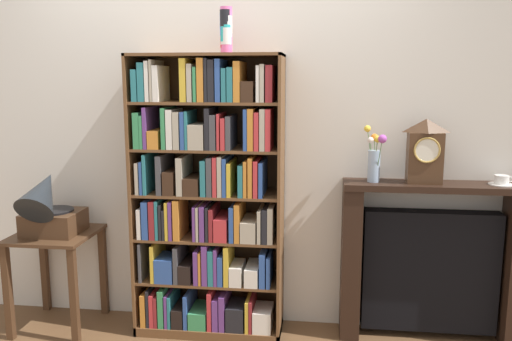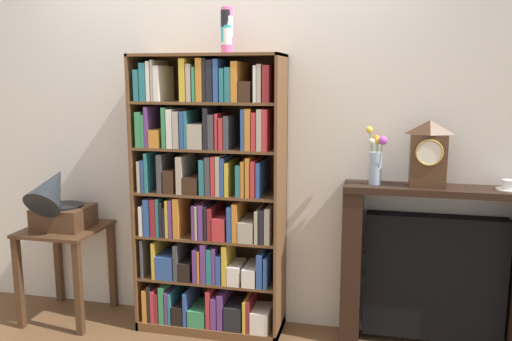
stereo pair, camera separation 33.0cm
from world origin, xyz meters
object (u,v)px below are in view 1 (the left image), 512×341
Objects in this scene: fireplace_mantel at (430,262)px; teacup_with_saucer at (502,181)px; mantel_clock at (425,151)px; cup_stack at (226,30)px; side_table_left at (57,256)px; flower_vase at (374,158)px; bookshelf at (208,202)px; gramophone at (48,207)px.

teacup_with_saucer reaches higher than fireplace_mantel.
teacup_with_saucer is at bearing 0.34° from mantel_clock.
fireplace_mantel is at bearing 3.00° from cup_stack.
cup_stack is 1.41m from mantel_clock.
side_table_left is 2.47m from mantel_clock.
teacup_with_saucer is (0.76, 0.01, -0.13)m from flower_vase.
mantel_clock is at bearing 3.06° from side_table_left.
flower_vase is (2.05, 0.12, 0.68)m from side_table_left.
mantel_clock is at bearing -161.93° from fireplace_mantel.
flower_vase is at bearing 3.44° from side_table_left.
cup_stack is 1.89m from teacup_with_saucer.
bookshelf is 3.69× the size of gramophone.
mantel_clock reaches higher than fireplace_mantel.
side_table_left is at bearing -175.87° from cup_stack.
gramophone is at bearing -174.87° from flower_vase.
cup_stack is 1.93m from fireplace_mantel.
flower_vase is (-0.30, -0.00, -0.05)m from mantel_clock.
gramophone is 3.29× the size of teacup_with_saucer.
teacup_with_saucer is at bearing 0.38° from flower_vase.
cup_stack reaches higher than fireplace_mantel.
cup_stack reaches higher than mantel_clock.
side_table_left is 2.87m from teacup_with_saucer.
fireplace_mantel is at bearing 3.53° from side_table_left.
teacup_with_saucer is (1.67, 0.05, -0.89)m from cup_stack.
cup_stack is 1.19m from flower_vase.
flower_vase is 2.35× the size of teacup_with_saucer.
flower_vase reaches higher than teacup_with_saucer.
flower_vase reaches higher than gramophone.
side_table_left is 2.43m from fireplace_mantel.
flower_vase reaches higher than side_table_left.
side_table_left is 0.36m from gramophone.
cup_stack is at bearing 8.84° from bookshelf.
bookshelf is 1.61× the size of fireplace_mantel.
teacup_with_saucer is (2.81, 0.19, 0.20)m from gramophone.
fireplace_mantel is (2.43, 0.15, 0.01)m from side_table_left.
side_table_left is 0.58× the size of fireplace_mantel.
bookshelf reaches higher than teacup_with_saucer.
bookshelf reaches higher than flower_vase.
mantel_clock is at bearing 4.54° from gramophone.
bookshelf is 1.46m from fireplace_mantel.
cup_stack is at bearing 4.13° from side_table_left.
flower_vase is at bearing 2.56° from cup_stack.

